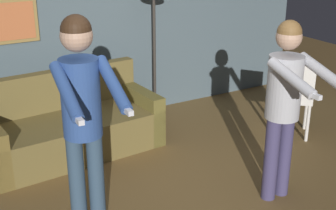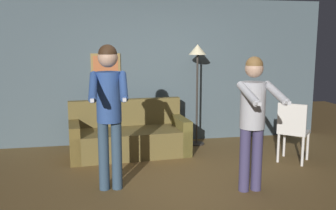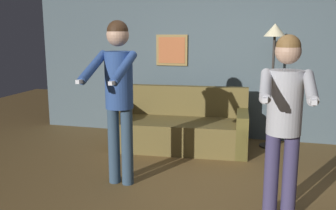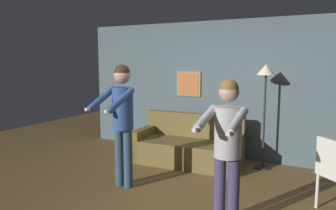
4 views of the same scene
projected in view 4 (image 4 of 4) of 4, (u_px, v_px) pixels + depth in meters
name	position (u px, v px, depth m)	size (l,w,h in m)	color
ground_plane	(177.00, 200.00, 4.37)	(12.00, 12.00, 0.00)	brown
back_wall_assembly	(232.00, 90.00, 6.18)	(6.40, 0.09, 2.60)	#4C5C63
couch	(188.00, 148.00, 5.93)	(1.96, 0.98, 0.87)	brown
torchiere_lamp	(266.00, 83.00, 5.49)	(0.31, 0.31, 1.79)	#332D28
person_standing_left	(122.00, 113.00, 4.69)	(0.45, 0.72, 1.80)	#32495F
person_standing_right	(227.00, 139.00, 3.58)	(0.43, 0.70, 1.66)	#413B61
dining_chair_distant	(336.00, 171.00, 3.95)	(0.59, 0.59, 0.93)	silver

